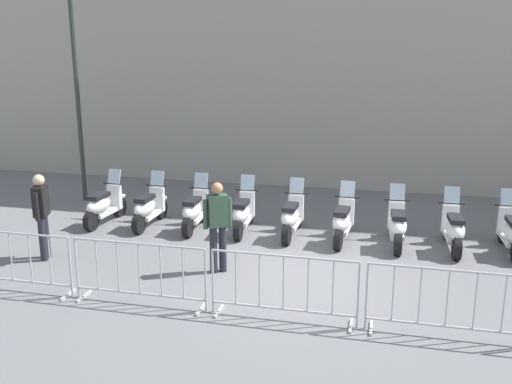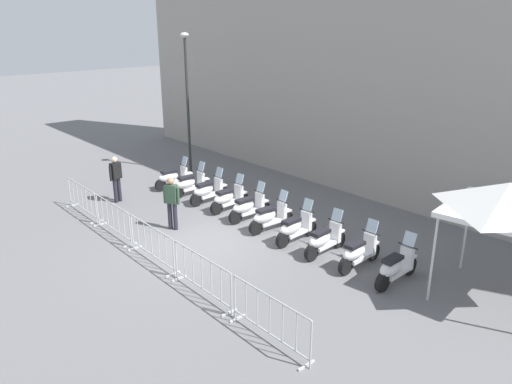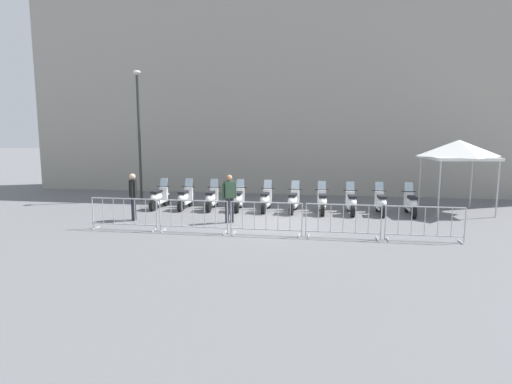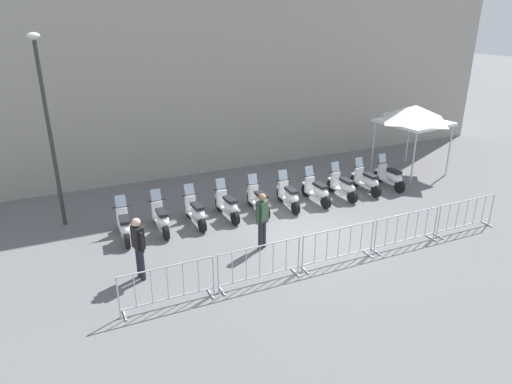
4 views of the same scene
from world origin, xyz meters
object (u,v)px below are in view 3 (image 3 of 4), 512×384
Objects in this scene: motorcycle_8 at (381,203)px; barrier_segment_0 at (124,214)px; motorcycle_3 at (239,200)px; barrier_segment_3 at (343,221)px; officer_mid_plaza at (133,194)px; motorcycle_2 at (211,199)px; motorcycle_6 at (322,202)px; motorcycle_1 at (185,198)px; officer_near_row_end at (229,196)px; motorcycle_0 at (159,198)px; canopy_tent at (459,150)px; motorcycle_5 at (293,201)px; street_lamp at (139,123)px; barrier_segment_2 at (266,219)px; barrier_segment_4 at (425,224)px; barrier_segment_1 at (193,216)px; motorcycle_7 at (351,203)px; motorcycle_9 at (411,204)px; motorcycle_4 at (266,200)px.

motorcycle_8 is 9.61m from barrier_segment_0.
barrier_segment_0 is at bearing -134.90° from motorcycle_3.
officer_mid_plaza is at bearing 161.71° from barrier_segment_3.
motorcycle_2 is 4.55m from motorcycle_6.
officer_near_row_end is (2.12, -2.56, 0.53)m from motorcycle_1.
motorcycle_3 is at bearing 29.13° from officer_mid_plaza.
barrier_segment_0 is 1.57m from officer_mid_plaza.
motorcycle_0 is 12.39m from canopy_tent.
motorcycle_1 is at bearing 174.94° from motorcycle_3.
motorcycle_1 is 0.75× the size of barrier_segment_3.
motorcycle_8 is (3.40, -0.35, 0.00)m from motorcycle_5.
motorcycle_0 is at bearing 173.10° from motorcycle_5.
motorcycle_8 is at bearing 8.09° from officer_mid_plaza.
street_lamp is at bearing 140.44° from barrier_segment_3.
barrier_segment_4 is (4.74, -0.60, 0.00)m from barrier_segment_2.
officer_near_row_end reaches higher than barrier_segment_1.
motorcycle_3 is at bearing -5.06° from motorcycle_1.
barrier_segment_3 is at bearing -29.70° from officer_near_row_end.
motorcycle_7 is 3.91m from barrier_segment_3.
motorcycle_0 is 0.75× the size of barrier_segment_0.
motorcycle_9 is 3.04m from canopy_tent.
barrier_segment_4 is (0.29, -4.03, 0.07)m from motorcycle_8.
motorcycle_1 is 7.47m from barrier_segment_3.
motorcycle_7 is at bearing 109.21° from barrier_segment_4.
barrier_segment_3 is (-3.21, -3.60, 0.07)m from motorcycle_9.
motorcycle_6 is at bearing -9.31° from motorcycle_4.
motorcycle_6 is (1.13, -0.16, 0.00)m from motorcycle_5.
motorcycle_1 is 1.00× the size of motorcycle_7.
motorcycle_9 is at bearing -7.00° from motorcycle_4.
motorcycle_8 is (1.14, -0.06, 0.00)m from motorcycle_7.
barrier_segment_2 is at bearing -89.06° from motorcycle_4.
motorcycle_3 is at bearing -179.92° from canopy_tent.
motorcycle_6 is 1.00× the size of motorcycle_7.
motorcycle_7 is 0.59× the size of canopy_tent.
street_lamp reaches higher than motorcycle_2.
motorcycle_2 is (1.13, -0.12, 0.00)m from motorcycle_1.
motorcycle_0 and motorcycle_8 have the same top height.
street_lamp is at bearing 103.30° from officer_mid_plaza.
barrier_segment_1 is (-4.55, -3.32, 0.07)m from motorcycle_6.
motorcycle_2 is 10.16m from canopy_tent.
canopy_tent is (2.89, 4.79, 1.99)m from barrier_segment_4.
motorcycle_3 is 7.61m from barrier_segment_4.
motorcycle_9 is (5.64, -0.69, 0.00)m from motorcycle_4.
officer_near_row_end is (-6.07, 2.42, 0.45)m from barrier_segment_4.
motorcycle_0 is 0.75× the size of barrier_segment_2.
motorcycle_3 is at bearing 72.95° from barrier_segment_1.
motorcycle_0 is 0.75× the size of barrier_segment_3.
motorcycle_3 is 2.26m from motorcycle_5.
motorcycle_8 is (6.77, -0.82, 0.00)m from motorcycle_2.
motorcycle_7 is (5.63, -0.76, 0.00)m from motorcycle_2.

